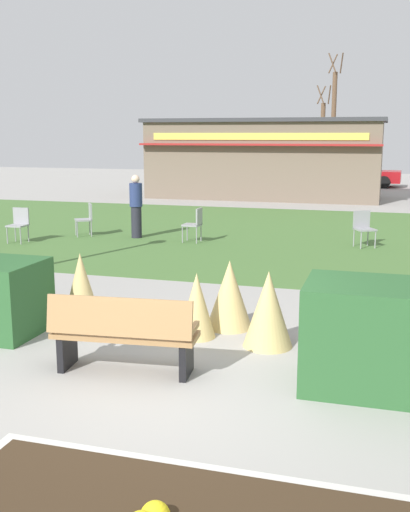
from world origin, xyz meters
TOP-DOWN VIEW (x-y plane):
  - ground_plane at (0.00, 0.00)m, footprint 80.00×80.00m
  - lawn_patch at (0.00, 10.69)m, footprint 36.00×12.00m
  - park_bench at (-0.61, 0.16)m, footprint 1.74×0.69m
  - hedge_right at (2.49, 0.56)m, footprint 2.15×1.10m
  - ornamental_grass_behind_left at (-2.02, 1.82)m, footprint 0.57×0.57m
  - ornamental_grass_behind_right at (0.82, 1.57)m, footprint 0.66×0.66m
  - ornamental_grass_behind_center at (0.14, 2.20)m, footprint 0.66×0.66m
  - ornamental_grass_behind_far at (-0.19, 1.66)m, footprint 0.52×0.52m
  - food_kiosk at (-2.97, 20.88)m, footprint 10.17×4.50m
  - cafe_chair_west at (-2.47, 8.90)m, footprint 0.44×0.44m
  - cafe_chair_east at (-6.81, 7.61)m, footprint 0.45×0.45m
  - cafe_chair_center at (-5.62, 9.02)m, footprint 0.61×0.61m
  - cafe_chair_north at (1.72, 9.45)m, footprint 0.60×0.60m
  - person_strolling at (-4.19, 9.12)m, footprint 0.34×0.34m
  - parked_car_west_slot at (-4.43, 28.00)m, footprint 4.33×2.31m
  - parked_car_center_slot at (0.78, 28.00)m, footprint 4.27×2.19m
  - tree_right_bg at (-1.03, 31.97)m, footprint 0.91×0.96m
  - tree_center_bg at (-1.83, 33.76)m, footprint 0.91×0.96m

SIDE VIEW (x-z plane):
  - ground_plane at x=0.00m, z-range 0.00..0.00m
  - lawn_patch at x=0.00m, z-range 0.00..0.01m
  - ornamental_grass_behind_far at x=-0.19m, z-range 0.00..0.90m
  - park_bench at x=-0.61m, z-range 0.01..0.96m
  - ornamental_grass_behind_center at x=0.14m, z-range 0.00..0.99m
  - ornamental_grass_behind_right at x=0.82m, z-range 0.00..1.01m
  - ornamental_grass_behind_left at x=-2.02m, z-range 0.00..1.05m
  - cafe_chair_west at x=-2.47m, z-range 0.08..0.97m
  - cafe_chair_east at x=-6.81m, z-range 0.08..0.97m
  - cafe_chair_center at x=-5.62m, z-range 0.08..0.97m
  - cafe_chair_north at x=1.72m, z-range 0.08..0.97m
  - hedge_right at x=2.49m, z-range 0.00..1.17m
  - parked_car_west_slot at x=-4.43m, z-range 0.04..1.24m
  - parked_car_center_slot at x=0.78m, z-range 0.04..1.24m
  - person_strolling at x=-4.19m, z-range 0.02..1.71m
  - food_kiosk at x=-2.97m, z-range 0.01..3.41m
  - tree_center_bg at x=-1.83m, z-range -0.36..5.36m
  - tree_right_bg at x=-1.03m, z-range -0.37..7.02m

